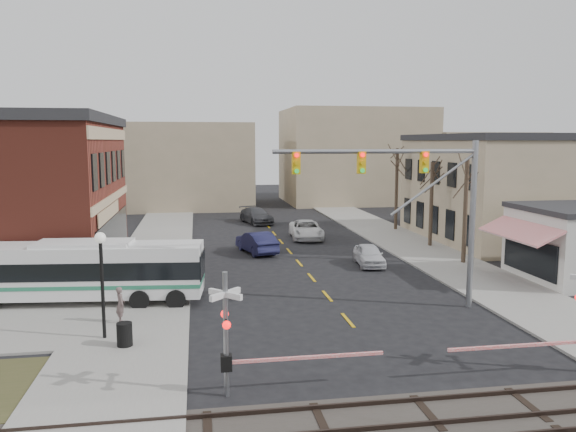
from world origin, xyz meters
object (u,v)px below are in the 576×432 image
object	(u,v)px
transit_bus	(85,270)
street_lamp	(101,263)
car_a	(369,255)
car_d	(256,216)
trash_bin	(125,334)
pedestrian_near	(120,305)
traffic_signal_mast	(420,190)
pedestrian_far	(130,274)
car_c	(306,230)
rr_crossing_west	(240,335)
car_b	(257,242)

from	to	relation	value
transit_bus	street_lamp	size ratio (longest dim) A/B	2.71
car_a	car_d	distance (m)	20.34
trash_bin	pedestrian_near	world-z (taller)	pedestrian_near
traffic_signal_mast	pedestrian_near	xyz separation A→B (m)	(-13.57, -0.05, -4.81)
transit_bus	trash_bin	xyz separation A→B (m)	(2.63, -6.57, -1.10)
street_lamp	trash_bin	world-z (taller)	street_lamp
transit_bus	street_lamp	world-z (taller)	street_lamp
car_d	pedestrian_far	bearing A→B (deg)	-125.70
traffic_signal_mast	pedestrian_far	xyz separation A→B (m)	(-13.75, 5.28, -4.74)
pedestrian_near	traffic_signal_mast	bearing A→B (deg)	-108.73
car_d	car_c	bearing A→B (deg)	-86.05
traffic_signal_mast	car_c	world-z (taller)	traffic_signal_mast
trash_bin	pedestrian_near	bearing A→B (deg)	99.89
rr_crossing_west	car_b	bearing A→B (deg)	82.55
street_lamp	car_a	world-z (taller)	street_lamp
transit_bus	pedestrian_far	distance (m)	2.67
transit_bus	pedestrian_far	size ratio (longest dim) A/B	6.72
car_d	rr_crossing_west	bearing A→B (deg)	-111.51
car_c	pedestrian_far	bearing A→B (deg)	-125.73
transit_bus	car_c	size ratio (longest dim) A/B	2.18
pedestrian_far	car_a	bearing A→B (deg)	-13.11
car_d	pedestrian_near	world-z (taller)	pedestrian_near
street_lamp	car_c	distance (m)	25.42
transit_bus	trash_bin	world-z (taller)	transit_bus
transit_bus	street_lamp	distance (m)	5.97
traffic_signal_mast	car_d	world-z (taller)	traffic_signal_mast
transit_bus	street_lamp	bearing A→B (deg)	-72.73
traffic_signal_mast	car_c	bearing A→B (deg)	93.96
street_lamp	pedestrian_far	distance (m)	7.55
car_a	pedestrian_near	distance (m)	17.23
traffic_signal_mast	trash_bin	bearing A→B (deg)	-167.08
transit_bus	car_c	distance (m)	21.81
trash_bin	traffic_signal_mast	bearing A→B (deg)	12.92
car_c	trash_bin	bearing A→B (deg)	-112.63
car_b	car_c	world-z (taller)	car_b
car_c	car_d	world-z (taller)	car_d
traffic_signal_mast	street_lamp	size ratio (longest dim) A/B	2.26
transit_bus	car_d	size ratio (longest dim) A/B	2.26
car_a	traffic_signal_mast	bearing A→B (deg)	-88.62
transit_bus	trash_bin	bearing A→B (deg)	-68.17
traffic_signal_mast	trash_bin	size ratio (longest dim) A/B	10.69
transit_bus	trash_bin	size ratio (longest dim) A/B	12.83
traffic_signal_mast	street_lamp	distance (m)	14.34
traffic_signal_mast	car_b	size ratio (longest dim) A/B	2.07
traffic_signal_mast	car_d	size ratio (longest dim) A/B	1.88
rr_crossing_west	trash_bin	size ratio (longest dim) A/B	6.18
rr_crossing_west	car_a	size ratio (longest dim) A/B	1.41
car_d	pedestrian_near	distance (m)	30.70
transit_bus	traffic_signal_mast	distance (m)	16.59
traffic_signal_mast	pedestrian_far	world-z (taller)	traffic_signal_mast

